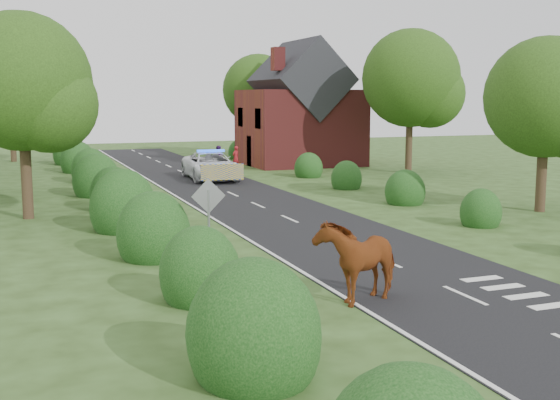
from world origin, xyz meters
name	(u,v)px	position (x,y,z in m)	size (l,w,h in m)	color
ground	(386,262)	(0.00, 0.00, 0.00)	(120.00, 120.00, 0.00)	#2A4016
road	(238,197)	(0.00, 15.00, 0.01)	(6.00, 70.00, 0.02)	black
road_markings	(219,204)	(-1.60, 12.93, 0.03)	(4.96, 70.00, 0.01)	white
hedgerow_left	(115,197)	(-6.51, 11.69, 0.75)	(2.75, 50.41, 3.00)	black
hedgerow_right	(392,189)	(6.60, 11.21, 0.55)	(2.10, 45.78, 2.10)	black
tree_left_a	(28,88)	(-9.75, 11.86, 5.34)	(5.74, 5.60, 8.38)	#332316
tree_left_d	(14,88)	(-10.23, 39.85, 5.64)	(6.15, 6.00, 8.89)	#332316
tree_right_a	(552,102)	(11.23, 5.87, 4.74)	(5.33, 5.20, 7.56)	#332316
tree_right_b	(416,82)	(14.29, 21.84, 5.94)	(6.56, 6.40, 9.40)	#332316
tree_right_c	(262,93)	(9.27, 37.85, 5.34)	(6.15, 6.00, 8.58)	#332316
road_sign	(209,207)	(-5.00, 2.00, 1.65)	(1.06, 0.08, 2.53)	gray
house	(300,113)	(9.49, 30.00, 3.79)	(8.00, 7.40, 9.17)	maroon
cow	(358,265)	(-2.65, -3.27, 0.86)	(1.28, 2.43, 1.72)	maroon
police_van	(211,166)	(0.73, 22.90, 0.83)	(3.06, 6.18, 1.82)	white
pedestrian_red	(236,157)	(4.05, 28.55, 0.80)	(0.58, 0.38, 1.59)	maroon
pedestrian_purple	(218,158)	(2.52, 27.65, 0.86)	(0.83, 0.65, 1.71)	#411C5C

